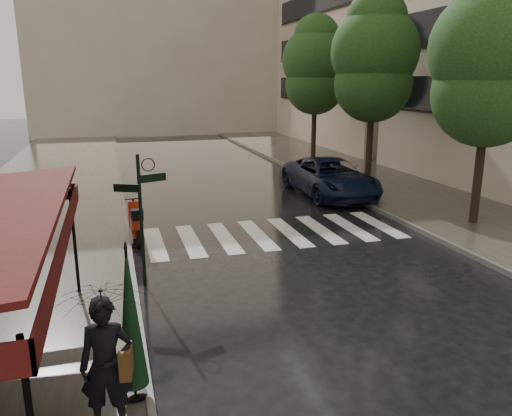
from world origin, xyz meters
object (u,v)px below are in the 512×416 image
scooter (136,224)px  parasol_front (130,318)px  parked_car (330,177)px  pedestrian_with_umbrella (102,313)px

scooter → parasol_front: parasol_front is taller
parked_car → parasol_front: bearing=-126.0°
parasol_front → scooter: bearing=86.7°
pedestrian_with_umbrella → scooter: size_ratio=1.43×
pedestrian_with_umbrella → parked_car: 15.42m
scooter → parasol_front: 7.90m
pedestrian_with_umbrella → parasol_front: bearing=69.2°
scooter → parked_car: size_ratio=0.33×
scooter → parasol_front: size_ratio=0.76×
pedestrian_with_umbrella → parked_car: bearing=62.4°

